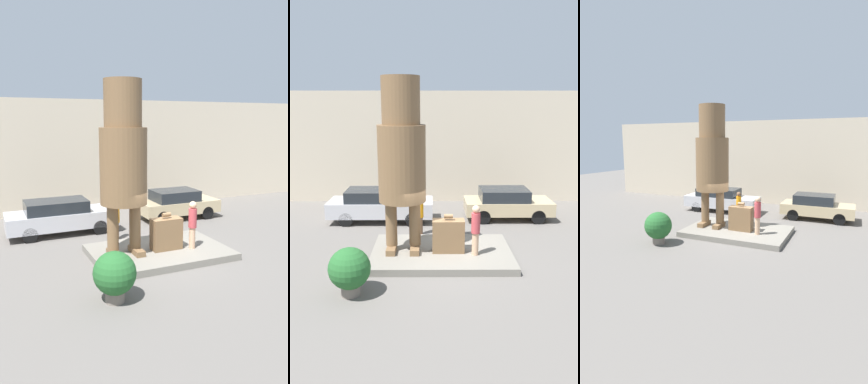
# 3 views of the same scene
# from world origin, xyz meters

# --- Properties ---
(ground_plane) EXTENTS (60.00, 60.00, 0.00)m
(ground_plane) POSITION_xyz_m (0.00, 0.00, 0.00)
(ground_plane) COLOR #605B56
(pedestal) EXTENTS (4.95, 3.27, 0.25)m
(pedestal) POSITION_xyz_m (0.00, 0.00, 0.12)
(pedestal) COLOR slate
(pedestal) RESTS_ON ground_plane
(building_backdrop) EXTENTS (28.00, 0.60, 6.00)m
(building_backdrop) POSITION_xyz_m (0.00, 8.07, 3.00)
(building_backdrop) COLOR beige
(building_backdrop) RESTS_ON ground_plane
(statue_figure) EXTENTS (1.62, 1.62, 5.98)m
(statue_figure) POSITION_xyz_m (-1.36, 0.01, 3.75)
(statue_figure) COLOR brown
(statue_figure) RESTS_ON pedestal
(giant_suitcase) EXTENTS (1.12, 0.51, 1.38)m
(giant_suitcase) POSITION_xyz_m (0.23, -0.12, 0.84)
(giant_suitcase) COLOR brown
(giant_suitcase) RESTS_ON pedestal
(tourist) EXTENTS (0.30, 0.30, 1.77)m
(tourist) POSITION_xyz_m (1.15, -0.43, 1.22)
(tourist) COLOR tan
(tourist) RESTS_ON pedestal
(parked_car_silver) EXTENTS (4.76, 1.70, 1.51)m
(parked_car_silver) POSITION_xyz_m (-2.76, 4.15, 0.80)
(parked_car_silver) COLOR #B7B7BC
(parked_car_silver) RESTS_ON ground_plane
(parked_car_tan) EXTENTS (4.03, 1.77, 1.46)m
(parked_car_tan) POSITION_xyz_m (3.18, 4.48, 0.78)
(parked_car_tan) COLOR tan
(parked_car_tan) RESTS_ON ground_plane
(planter_pot) EXTENTS (1.20, 1.20, 1.43)m
(planter_pot) POSITION_xyz_m (-2.68, -2.76, 0.80)
(planter_pot) COLOR #70665B
(planter_pot) RESTS_ON ground_plane
(worker_hivis) EXTENTS (0.29, 0.29, 1.68)m
(worker_hivis) POSITION_xyz_m (-0.84, 2.33, 0.92)
(worker_hivis) COLOR brown
(worker_hivis) RESTS_ON ground_plane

